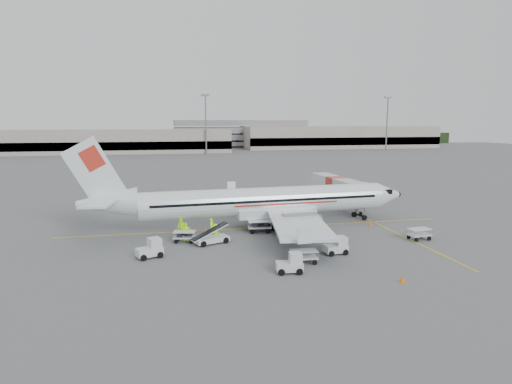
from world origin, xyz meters
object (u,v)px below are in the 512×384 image
(belt_loader, at_px, (211,231))
(tug_fore, at_px, (336,245))
(tug_mid, at_px, (290,263))
(tug_aft, at_px, (149,248))
(jet_bridge, at_px, (336,192))
(aircraft, at_px, (266,183))

(belt_loader, height_order, tug_fore, belt_loader)
(tug_mid, relative_size, tug_aft, 0.95)
(jet_bridge, xyz_separation_m, tug_fore, (-8.33, -20.13, -1.37))
(aircraft, xyz_separation_m, belt_loader, (-6.85, -5.61, -3.91))
(tug_fore, bearing_deg, aircraft, 103.65)
(tug_aft, bearing_deg, jet_bridge, 14.09)
(tug_fore, height_order, tug_aft, tug_aft)
(tug_aft, bearing_deg, tug_fore, -29.62)
(tug_aft, bearing_deg, aircraft, 13.73)
(aircraft, height_order, tug_aft, aircraft)
(tug_mid, bearing_deg, aircraft, 91.29)
(aircraft, distance_m, belt_loader, 9.68)
(aircraft, distance_m, tug_fore, 12.73)
(belt_loader, xyz_separation_m, tug_aft, (-5.86, -3.32, -0.37))
(tug_aft, bearing_deg, belt_loader, 8.18)
(belt_loader, height_order, tug_mid, belt_loader)
(tug_fore, bearing_deg, tug_mid, -149.94)
(jet_bridge, relative_size, tug_aft, 7.46)
(tug_fore, relative_size, tug_aft, 0.94)
(belt_loader, relative_size, tug_mid, 2.15)
(tug_mid, bearing_deg, belt_loader, 125.94)
(jet_bridge, distance_m, belt_loader, 23.88)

